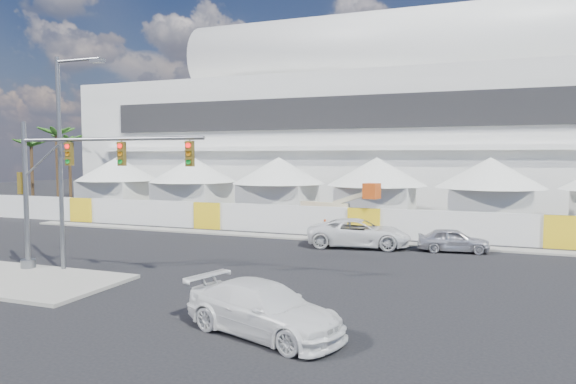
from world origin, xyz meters
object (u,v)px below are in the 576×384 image
at_px(sedan_silver, 453,240).
at_px(pickup_curb, 359,233).
at_px(traffic_mast, 62,187).
at_px(pickup_near, 264,309).
at_px(lot_car_c, 220,212).
at_px(boom_lift, 319,219).
at_px(streetlight_median, 64,149).

height_order(sedan_silver, pickup_curb, pickup_curb).
height_order(pickup_curb, traffic_mast, traffic_mast).
xyz_separation_m(pickup_near, lot_car_c, (-14.51, 24.19, -0.04)).
xyz_separation_m(lot_car_c, traffic_mast, (2.64, -20.11, 3.33)).
bearing_deg(pickup_near, sedan_silver, 1.64).
xyz_separation_m(pickup_curb, pickup_near, (0.66, -16.05, -0.06)).
height_order(pickup_near, lot_car_c, pickup_near).
bearing_deg(boom_lift, pickup_near, -61.96).
distance_m(sedan_silver, streetlight_median, 21.23).
bearing_deg(boom_lift, traffic_mast, -97.74).
bearing_deg(streetlight_median, boom_lift, 65.86).
height_order(sedan_silver, boom_lift, boom_lift).
bearing_deg(boom_lift, pickup_curb, -34.89).
xyz_separation_m(lot_car_c, streetlight_median, (2.47, -19.72, 5.10)).
bearing_deg(traffic_mast, lot_car_c, 97.48).
distance_m(pickup_curb, boom_lift, 6.29).
bearing_deg(pickup_near, traffic_mast, 88.87).
relative_size(sedan_silver, pickup_near, 0.74).
distance_m(pickup_curb, traffic_mast, 16.71).
height_order(pickup_curb, pickup_near, pickup_curb).
height_order(pickup_near, streetlight_median, streetlight_median).
height_order(lot_car_c, streetlight_median, streetlight_median).
relative_size(streetlight_median, boom_lift, 1.32).
distance_m(lot_car_c, boom_lift, 10.38).
distance_m(streetlight_median, boom_lift, 18.63).
relative_size(pickup_near, lot_car_c, 1.06).
relative_size(sedan_silver, boom_lift, 0.54).
relative_size(pickup_curb, traffic_mast, 0.61).
distance_m(traffic_mast, streetlight_median, 1.82).
xyz_separation_m(pickup_curb, lot_car_c, (-13.85, 8.14, -0.10)).
distance_m(pickup_near, boom_lift, 21.40).
bearing_deg(boom_lift, sedan_silver, -10.02).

